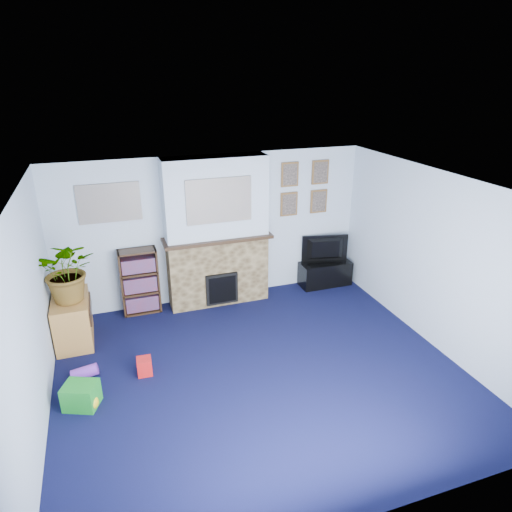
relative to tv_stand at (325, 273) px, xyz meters
name	(u,v)px	position (x,y,z in m)	size (l,w,h in m)	color
floor	(260,371)	(-1.95, -2.03, -0.23)	(5.00, 4.50, 0.01)	black
ceiling	(261,188)	(-1.95, -2.03, 2.17)	(5.00, 4.50, 0.01)	white
wall_back	(214,229)	(-1.95, 0.22, 0.97)	(5.00, 0.04, 2.40)	silver
wall_front	(360,413)	(-1.95, -4.28, 0.97)	(5.00, 0.04, 2.40)	silver
wall_left	(29,323)	(-4.45, -2.03, 0.97)	(0.04, 4.50, 2.40)	silver
wall_right	(435,260)	(0.55, -2.03, 0.97)	(0.04, 4.50, 2.40)	silver
chimney_breast	(217,234)	(-1.95, 0.02, 0.96)	(1.72, 0.50, 2.40)	brown
collage_main	(219,201)	(-1.95, -0.19, 1.55)	(1.00, 0.03, 0.68)	gray
collage_left	(109,203)	(-3.50, 0.21, 1.55)	(0.90, 0.03, 0.58)	gray
portrait_tl	(290,174)	(-0.65, 0.20, 1.77)	(0.30, 0.03, 0.40)	brown
portrait_tr	(320,172)	(-0.10, 0.20, 1.77)	(0.30, 0.03, 0.40)	brown
portrait_bl	(289,204)	(-0.65, 0.20, 1.27)	(0.30, 0.03, 0.40)	brown
portrait_br	(319,201)	(-0.10, 0.20, 1.27)	(0.30, 0.03, 0.40)	brown
tv_stand	(325,273)	(0.00, 0.00, 0.00)	(0.91, 0.38, 0.43)	black
television	(326,250)	(0.00, 0.02, 0.44)	(0.82, 0.11, 0.47)	black
bookshelf	(140,283)	(-3.20, 0.08, 0.28)	(0.58, 0.28, 1.05)	#301E11
sideboard	(73,319)	(-4.19, -0.48, 0.12)	(0.48, 0.86, 0.67)	#B37B39
potted_plant	(68,270)	(-4.14, -0.53, 0.88)	(0.79, 0.69, 0.88)	#26661E
mantel_clock	(209,234)	(-2.08, -0.03, 1.00)	(0.11, 0.07, 0.16)	gold
mantel_candle	(233,230)	(-1.69, -0.03, 1.01)	(0.05, 0.05, 0.15)	#B2BFC6
mantel_teddy	(179,237)	(-2.56, -0.03, 0.99)	(0.15, 0.15, 0.15)	gray
mantel_can	(264,228)	(-1.17, -0.03, 0.99)	(0.06, 0.06, 0.12)	red
green_crate	(81,396)	(-4.09, -1.97, -0.08)	(0.36, 0.29, 0.29)	#198C26
toy_ball	(91,403)	(-4.00, -2.06, -0.14)	(0.17, 0.17, 0.17)	yellow
toy_block	(145,366)	(-3.35, -1.60, -0.11)	(0.18, 0.18, 0.22)	red
toy_tube	(85,372)	(-4.07, -1.42, -0.15)	(0.15, 0.15, 0.32)	purple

